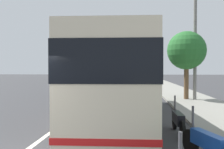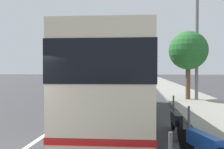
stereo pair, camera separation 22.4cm
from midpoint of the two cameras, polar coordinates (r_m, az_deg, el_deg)
The scene contains 10 objects.
sidewalk_curb at distance 15.20m, azimuth 21.29°, elevation -7.00°, with size 110.00×3.60×0.14m, color gray.
lane_divider_line at distance 15.03m, azimuth -5.25°, elevation -7.28°, with size 110.00×0.16×0.01m, color silver.
coach_bus at distance 11.21m, azimuth 1.37°, elevation -0.26°, with size 12.09×3.01×3.37m.
motorcycle_far_end at distance 6.07m, azimuth 21.84°, elevation -15.35°, with size 2.07×0.78×1.28m.
motorcycle_angled at distance 8.58m, azimuth 15.69°, elevation -10.53°, with size 2.10×0.25×1.26m.
car_side_street at distance 22.41m, azimuth -6.55°, elevation -2.75°, with size 4.20×1.92×1.43m.
car_ahead_same_lane at distance 42.93m, azimuth 4.65°, elevation -0.88°, with size 4.62×1.91×1.50m.
car_far_distant at distance 52.77m, azimuth 0.56°, elevation -0.54°, with size 4.50×1.97×1.46m.
roadside_tree_mid_block at distance 17.80m, azimuth 17.93°, elevation 5.37°, with size 2.71×2.71×4.92m.
utility_pole at distance 17.71m, azimuth 19.78°, elevation 7.42°, with size 0.22×0.22×8.32m, color slate.
Camera 2 is at (-4.54, -3.17, 2.19)m, focal length 38.63 mm.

